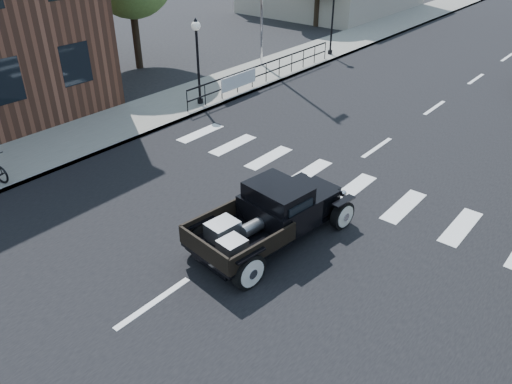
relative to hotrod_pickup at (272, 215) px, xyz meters
The scene contains 9 objects.
ground 1.02m from the hotrod_pickup, 145.94° to the right, with size 120.00×120.00×0.00m, color black.
road 14.66m from the hotrod_pickup, 92.12° to the left, with size 14.00×80.00×0.02m, color black.
road_markings 9.68m from the hotrod_pickup, 93.22° to the left, with size 12.00×60.00×0.06m, color silver, non-canonical shape.
sidewalk_left 17.22m from the hotrod_pickup, 121.71° to the left, with size 3.00×80.00×0.15m, color gray.
railing 12.42m from the hotrod_pickup, 129.14° to the left, with size 0.08×10.00×1.00m, color black, non-canonical shape.
banner 10.89m from the hotrod_pickup, 135.48° to the left, with size 0.04×2.20×0.60m, color silver, non-canonical shape.
lamp_post_b 9.96m from the hotrod_pickup, 145.32° to the left, with size 0.36×0.36×3.41m, color black, non-canonical shape.
lamp_post_c 17.66m from the hotrod_pickup, 117.51° to the left, with size 0.36×0.36×3.41m, color black, non-canonical shape.
hotrod_pickup is the anchor object (origin of this frame).
Camera 1 is at (6.74, -7.74, 7.39)m, focal length 35.00 mm.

